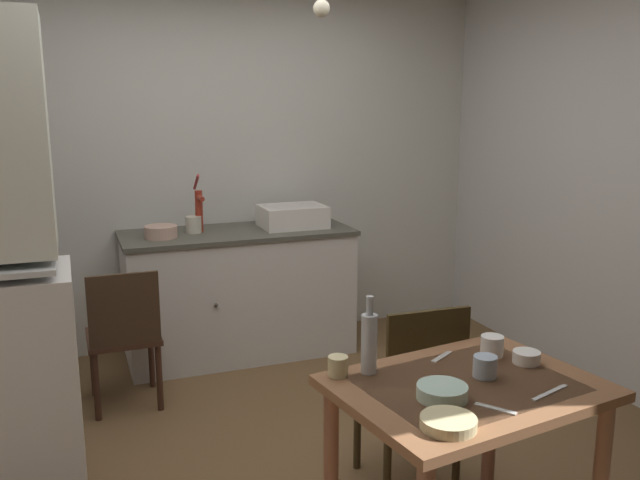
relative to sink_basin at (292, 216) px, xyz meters
The scene contains 22 objects.
ground_plane 1.82m from the sink_basin, 109.12° to the right, with size 5.10×5.10×0.00m, color brown.
wall_back 0.70m from the sink_basin, 143.92° to the left, with size 4.20×0.10×2.51m, color silver.
wall_right 2.18m from the sink_basin, 42.64° to the right, with size 0.10×3.67×2.51m, color silver.
counter_cabinet 0.65m from the sink_basin, behind, with size 1.55×0.64×0.87m.
sink_basin is the anchor object (origin of this frame).
hand_pump 0.65m from the sink_basin, behind, with size 0.05×0.27×0.39m.
mixing_bowl_counter 0.91m from the sink_basin, behind, with size 0.21×0.21×0.08m, color tan.
stoneware_crock 0.68m from the sink_basin, behind, with size 0.10×0.10×0.11m, color beige.
dining_table 2.50m from the sink_basin, 94.42° to the right, with size 0.99×0.79×0.77m.
chair_far_side 1.97m from the sink_basin, 92.43° to the right, with size 0.41×0.41×0.88m.
chair_by_counter 1.44m from the sink_basin, 153.85° to the right, with size 0.40×0.40×0.82m.
serving_bowl_wide 2.40m from the sink_basin, 87.15° to the right, with size 0.10×0.10×0.05m, color white.
soup_bowl_small 2.77m from the sink_basin, 98.92° to the right, with size 0.17×0.17×0.03m, color beige.
sauce_dish 2.58m from the sink_basin, 97.60° to the right, with size 0.17×0.17×0.05m, color #ADD1C1.
mug_tall 2.29m from the sink_basin, 88.98° to the right, with size 0.09×0.09×0.08m, color white.
teacup_mint 2.45m from the sink_basin, 92.40° to the right, with size 0.09×0.09×0.08m, color #9EB2C6.
teacup_cream 2.33m from the sink_basin, 104.70° to the right, with size 0.07×0.07×0.07m, color beige.
glass_bottle 2.31m from the sink_basin, 101.84° to the right, with size 0.06×0.06×0.29m.
table_knife 2.65m from the sink_basin, 89.48° to the right, with size 0.19×0.02×0.01m, color silver.
teaspoon_near_bowl 2.25m from the sink_basin, 93.85° to the right, with size 0.13×0.02×0.01m, color beige.
teaspoon_by_cup 2.69m from the sink_basin, 94.71° to the right, with size 0.14×0.02×0.01m, color beige.
pendant_bulb 1.79m from the sink_basin, 102.40° to the right, with size 0.08×0.08×0.08m, color #F9EFCC.
Camera 1 is at (-0.95, -2.85, 1.74)m, focal length 37.25 mm.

